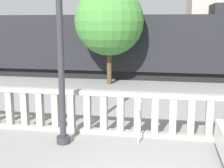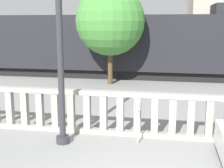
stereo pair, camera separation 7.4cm
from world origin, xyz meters
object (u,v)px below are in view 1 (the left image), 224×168
(parking_meter, at_px, (139,107))
(tree_right, at_px, (109,21))
(lamppost, at_px, (60,43))
(train_far, at_px, (146,37))
(train_near, at_px, (84,44))

(parking_meter, bearing_deg, tree_right, 106.06)
(lamppost, relative_size, parking_meter, 4.11)
(train_far, bearing_deg, tree_right, -93.82)
(train_far, bearing_deg, train_near, -104.73)
(tree_right, bearing_deg, train_near, 129.33)
(train_near, bearing_deg, lamppost, -77.61)
(parking_meter, distance_m, train_far, 22.84)
(parking_meter, bearing_deg, lamppost, -170.24)
(train_far, bearing_deg, parking_meter, -86.37)
(train_near, xyz_separation_m, tree_right, (2.14, -2.61, 1.42))
(train_near, distance_m, tree_right, 3.67)
(lamppost, relative_size, train_near, 0.24)
(parking_meter, relative_size, train_near, 0.06)
(tree_right, bearing_deg, lamppost, -87.72)
(lamppost, bearing_deg, train_near, 102.39)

